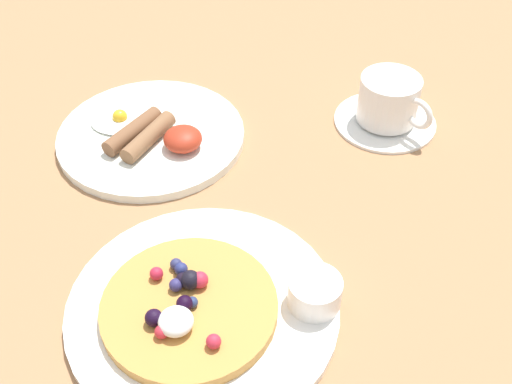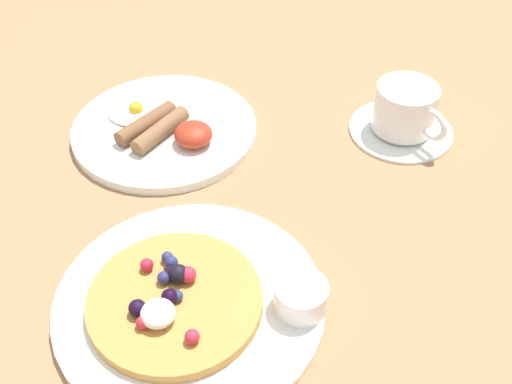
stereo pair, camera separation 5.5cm
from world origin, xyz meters
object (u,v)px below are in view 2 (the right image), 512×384
(breakfast_plate, at_px, (165,129))
(coffee_saucer, at_px, (401,129))
(coffee_cup, at_px, (406,108))
(pancake_plate, at_px, (190,302))
(syrup_ramekin, at_px, (301,296))

(breakfast_plate, relative_size, coffee_saucer, 1.78)
(coffee_saucer, distance_m, coffee_cup, 0.04)
(breakfast_plate, bearing_deg, pancake_plate, -73.40)
(pancake_plate, height_order, coffee_cup, coffee_cup)
(syrup_ramekin, height_order, breakfast_plate, syrup_ramekin)
(pancake_plate, bearing_deg, breakfast_plate, 106.60)
(coffee_saucer, bearing_deg, syrup_ramekin, -111.41)
(breakfast_plate, bearing_deg, coffee_saucer, 6.18)
(breakfast_plate, xyz_separation_m, coffee_cup, (0.32, 0.03, 0.03))
(pancake_plate, bearing_deg, syrup_ramekin, 0.99)
(breakfast_plate, xyz_separation_m, coffee_saucer, (0.32, 0.03, -0.00))
(syrup_ramekin, bearing_deg, breakfast_plate, 125.13)
(coffee_saucer, bearing_deg, breakfast_plate, -173.82)
(pancake_plate, distance_m, breakfast_plate, 0.29)
(pancake_plate, xyz_separation_m, coffee_saucer, (0.23, 0.31, -0.00))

